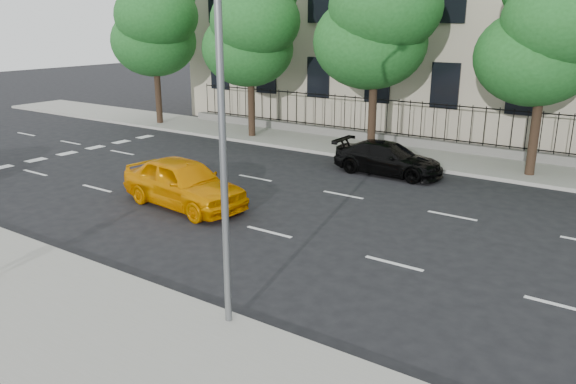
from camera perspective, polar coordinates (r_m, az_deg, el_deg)
name	(u,v)px	position (r m, az deg, el deg)	size (l,w,h in m)	color
ground	(213,260)	(14.92, -7.65, -6.90)	(120.00, 120.00, 0.00)	black
near_sidewalk	(82,323)	(12.55, -20.21, -12.35)	(60.00, 4.00, 0.15)	gray
far_sidewalk	(418,156)	(26.43, 13.03, 3.58)	(60.00, 4.00, 0.15)	gray
lane_markings	(310,212)	(18.45, 2.22, -2.00)	(49.60, 4.62, 0.01)	silver
crosswalk	(52,157)	(28.14, -22.86, 3.33)	(0.50, 12.10, 0.01)	silver
iron_fence	(432,138)	(27.87, 14.42, 5.37)	(30.00, 0.50, 2.20)	slate
street_light	(239,69)	(10.72, -4.99, 12.35)	(0.25, 3.32, 8.05)	slate
tree_a	(156,19)	(34.41, -13.29, 16.76)	(5.71, 5.31, 9.39)	#382619
tree_b	(252,24)	(29.66, -3.63, 16.65)	(5.53, 5.12, 8.97)	#382619
tree_c	(379,11)	(25.95, 9.24, 17.68)	(5.89, 5.50, 9.80)	#382619
tree_d	(550,26)	(23.77, 25.11, 15.06)	(5.34, 4.94, 8.84)	#382619
yellow_taxi	(184,183)	(19.08, -10.55, 0.94)	(1.95, 4.84, 1.65)	orange
black_sedan	(388,159)	(23.17, 10.13, 3.37)	(1.83, 4.50, 1.31)	black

